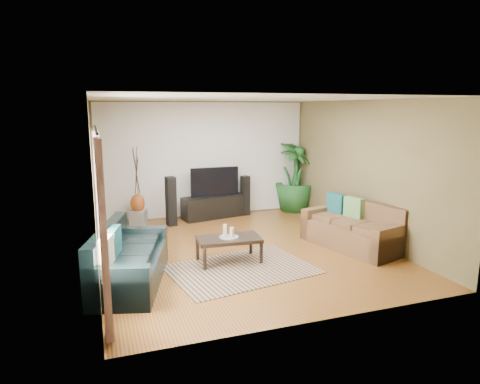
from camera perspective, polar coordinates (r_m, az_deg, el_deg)
name	(u,v)px	position (r m, az deg, el deg)	size (l,w,h in m)	color
floor	(244,251)	(7.83, 0.48, -7.83)	(5.50, 5.50, 0.00)	#935D26
ceiling	(244,99)	(7.40, 0.52, 12.34)	(5.50, 5.50, 0.00)	white
wall_back	(205,160)	(10.11, -4.75, 4.33)	(5.00, 5.00, 0.00)	brown
wall_front	(323,213)	(5.05, 11.04, -2.81)	(5.00, 5.00, 0.00)	brown
wall_left	(94,186)	(7.08, -18.94, 0.80)	(5.50, 5.50, 0.00)	brown
wall_right	(365,171)	(8.66, 16.31, 2.76)	(5.50, 5.50, 0.00)	brown
backwall_panel	(205,160)	(10.10, -4.73, 4.32)	(4.90, 4.90, 0.00)	white
window_pane	(96,204)	(5.50, -18.62, -1.51)	(1.80, 1.80, 0.00)	white
curtain_near	(104,241)	(4.83, -17.72, -6.23)	(0.08, 0.35, 2.20)	gray
curtain_far	(100,210)	(6.28, -18.12, -2.27)	(0.08, 0.35, 2.20)	gray
curtain_rod	(96,129)	(5.38, -18.69, 7.92)	(0.03, 0.03, 1.90)	black
sofa_left	(131,255)	(6.53, -14.36, -8.20)	(1.97, 0.84, 0.85)	black
sofa_right	(352,225)	(8.16, 14.69, -4.29)	(1.86, 0.84, 0.85)	brown
area_rug	(241,269)	(6.97, 0.13, -10.25)	(2.21, 1.57, 0.01)	#A27E5F
coffee_table	(229,250)	(7.23, -1.48, -7.68)	(1.05, 0.57, 0.43)	black
candle_tray	(229,237)	(7.16, -1.49, -6.01)	(0.32, 0.32, 0.01)	gray
candle_tall	(225,230)	(7.14, -2.03, -5.13)	(0.07, 0.07, 0.21)	beige
candle_mid	(232,232)	(7.11, -1.09, -5.39)	(0.07, 0.07, 0.16)	beige
candle_short	(232,231)	(7.22, -1.10, -5.26)	(0.07, 0.07, 0.13)	white
tv_stand	(215,207)	(10.10, -3.37, -1.94)	(1.56, 0.47, 0.52)	black
television	(215,182)	(9.98, -3.41, 1.39)	(1.14, 0.06, 0.67)	black
speaker_left	(171,201)	(9.45, -9.19, -1.23)	(0.20, 0.22, 1.08)	black
speaker_right	(245,195)	(10.28, 0.70, -0.46)	(0.17, 0.19, 0.95)	black
potted_plant	(295,176)	(10.72, 7.37, 2.07)	(0.97, 0.97, 1.74)	#1A4F1E
plant_pot	(294,206)	(10.87, 7.27, -1.81)	(0.32, 0.32, 0.25)	black
pedestal	(138,218)	(9.72, -13.41, -3.33)	(0.33, 0.33, 0.33)	gray
vase	(138,203)	(9.64, -13.49, -1.49)	(0.31, 0.31, 0.43)	#96481B
side_table	(113,244)	(7.73, -16.59, -6.63)	(0.47, 0.47, 0.50)	brown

